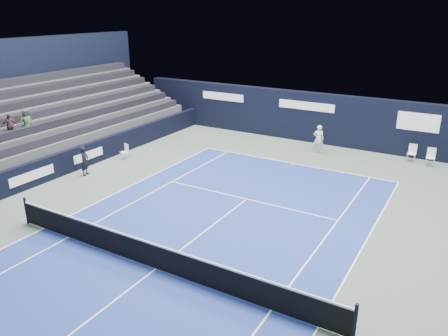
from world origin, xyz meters
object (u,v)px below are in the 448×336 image
Objects in this scene: folding_chair_back_b at (431,156)px; tennis_net at (155,255)px; folding_chair_back_a at (413,150)px; tennis_player at (318,139)px; line_judge_chair at (125,150)px.

tennis_net reaches higher than folding_chair_back_b.
folding_chair_back_a is 5.13m from tennis_player.
line_judge_chair is 11.12m from tennis_player.
tennis_player is at bearing -165.74° from folding_chair_back_a.
folding_chair_back_b reaches higher than line_judge_chair.
line_judge_chair is at bearing -150.08° from folding_chair_back_a.
folding_chair_back_a is 16.55m from tennis_net.
folding_chair_back_b is 0.08× the size of tennis_net.
folding_chair_back_a is 1.02m from folding_chair_back_b.
line_judge_chair is 0.51× the size of tennis_player.
tennis_net is at bearing -108.17° from folding_chair_back_a.
folding_chair_back_b is at bearing 38.42° from line_judge_chair.
tennis_net reaches higher than folding_chair_back_a.
folding_chair_back_b is 16.70m from line_judge_chair.
folding_chair_back_b is at bearing 67.14° from tennis_net.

